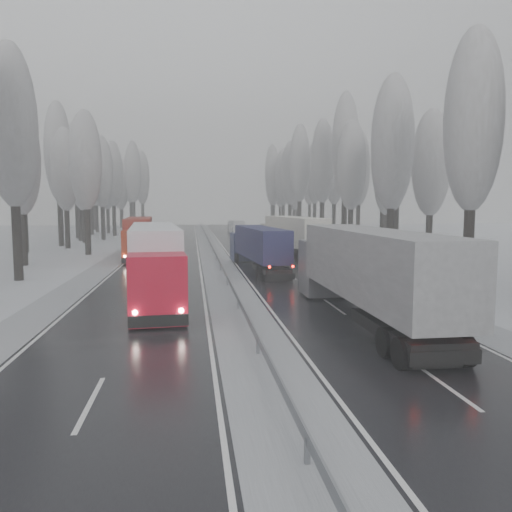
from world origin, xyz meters
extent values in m
plane|color=silver|center=(0.00, 0.00, 0.00)|extent=(260.00, 260.00, 0.00)
cube|color=black|center=(5.25, 30.00, 0.01)|extent=(7.50, 200.00, 0.03)
cube|color=black|center=(-5.25, 30.00, 0.01)|extent=(7.50, 200.00, 0.03)
cube|color=#A9ADB2|center=(0.00, 30.00, 0.02)|extent=(3.00, 200.00, 0.04)
cube|color=#A9ADB2|center=(10.20, 30.00, 0.02)|extent=(2.40, 200.00, 0.04)
cube|color=#A9ADB2|center=(-10.20, 30.00, 0.02)|extent=(2.40, 200.00, 0.04)
cube|color=slate|center=(0.00, 30.00, 0.60)|extent=(0.06, 200.00, 0.32)
cube|color=slate|center=(0.00, -4.00, 0.30)|extent=(0.12, 0.12, 0.60)
cube|color=slate|center=(0.00, 28.00, 0.30)|extent=(0.12, 0.12, 0.60)
cube|color=slate|center=(0.00, 60.00, 0.30)|extent=(0.12, 0.12, 0.60)
cylinder|color=black|center=(15.04, 15.67, 2.80)|extent=(0.68, 0.68, 5.60)
ellipsoid|color=gray|center=(15.04, 15.67, 10.80)|extent=(3.60, 3.60, 11.45)
cylinder|color=black|center=(14.51, 27.03, 2.81)|extent=(0.68, 0.68, 5.62)
ellipsoid|color=gray|center=(14.51, 27.03, 10.84)|extent=(3.60, 3.60, 11.48)
cylinder|color=black|center=(20.02, 31.03, 2.47)|extent=(0.64, 0.64, 4.94)
ellipsoid|color=gray|center=(20.02, 31.03, 9.53)|extent=(3.60, 3.60, 10.09)
cylinder|color=black|center=(17.90, 35.17, 2.66)|extent=(0.66, 0.66, 5.32)
ellipsoid|color=gray|center=(17.90, 35.17, 10.27)|extent=(3.60, 3.60, 10.88)
cylinder|color=black|center=(20.12, 39.17, 3.16)|extent=(0.72, 0.72, 6.31)
ellipsoid|color=gray|center=(20.12, 39.17, 12.17)|extent=(3.60, 3.60, 12.90)
cylinder|color=black|center=(17.02, 45.60, 2.69)|extent=(0.67, 0.67, 5.38)
ellipsoid|color=gray|center=(17.02, 45.60, 10.37)|extent=(3.60, 3.60, 10.98)
cylinder|color=black|center=(23.31, 49.60, 2.30)|extent=(0.62, 0.62, 4.59)
ellipsoid|color=gray|center=(23.31, 49.60, 8.86)|extent=(3.60, 3.60, 9.39)
cylinder|color=black|center=(17.90, 51.02, 3.47)|extent=(0.76, 0.76, 6.95)
ellipsoid|color=gray|center=(17.90, 51.02, 13.40)|extent=(3.60, 3.60, 14.19)
cylinder|color=black|center=(24.81, 55.02, 3.30)|extent=(0.74, 0.74, 6.59)
ellipsoid|color=gray|center=(24.81, 55.02, 12.71)|extent=(3.60, 3.60, 13.46)
cylinder|color=black|center=(17.56, 61.27, 3.18)|extent=(0.72, 0.72, 6.37)
ellipsoid|color=gray|center=(17.56, 61.27, 12.28)|extent=(3.60, 3.60, 13.01)
cylinder|color=black|center=(24.72, 65.27, 2.99)|extent=(0.70, 0.70, 5.97)
ellipsoid|color=gray|center=(24.72, 65.27, 11.52)|extent=(3.60, 3.60, 12.20)
cylinder|color=black|center=(16.34, 71.95, 3.33)|extent=(0.74, 0.74, 6.65)
ellipsoid|color=gray|center=(16.34, 71.95, 12.83)|extent=(3.60, 3.60, 13.59)
cylinder|color=black|center=(23.71, 75.95, 3.07)|extent=(0.71, 0.71, 6.14)
ellipsoid|color=gray|center=(23.71, 75.95, 11.84)|extent=(3.60, 3.60, 12.54)
cylinder|color=black|center=(16.56, 81.70, 3.03)|extent=(0.71, 0.71, 6.05)
ellipsoid|color=gray|center=(16.56, 81.70, 11.68)|extent=(3.60, 3.60, 12.37)
cylinder|color=black|center=(22.48, 85.70, 3.15)|extent=(0.72, 0.72, 6.30)
ellipsoid|color=gray|center=(22.48, 85.70, 12.15)|extent=(3.60, 3.60, 12.87)
cylinder|color=black|center=(16.63, 89.21, 2.94)|extent=(0.70, 0.70, 5.88)
ellipsoid|color=gray|center=(16.63, 89.21, 11.33)|extent=(3.60, 3.60, 12.00)
cylinder|color=black|center=(19.77, 93.21, 2.43)|extent=(0.64, 0.64, 4.86)
ellipsoid|color=gray|center=(19.77, 93.21, 9.37)|extent=(3.60, 3.60, 9.92)
cylinder|color=black|center=(15.73, 96.32, 2.99)|extent=(0.70, 0.70, 5.98)
ellipsoid|color=gray|center=(15.73, 96.32, 11.53)|extent=(3.60, 3.60, 12.21)
cylinder|color=black|center=(24.94, 100.32, 3.09)|extent=(0.71, 0.71, 6.19)
ellipsoid|color=gray|center=(24.94, 100.32, 11.93)|extent=(3.60, 3.60, 12.64)
cylinder|color=black|center=(17.04, 106.16, 3.43)|extent=(0.75, 0.75, 6.86)
ellipsoid|color=gray|center=(17.04, 106.16, 13.22)|extent=(3.60, 3.60, 14.01)
cylinder|color=black|center=(24.02, 110.16, 2.77)|extent=(0.68, 0.68, 5.55)
ellipsoid|color=gray|center=(24.02, 110.16, 10.70)|extent=(3.60, 3.60, 11.33)
cylinder|color=black|center=(18.73, 116.73, 3.05)|extent=(0.71, 0.71, 6.09)
ellipsoid|color=gray|center=(18.73, 116.73, 11.75)|extent=(3.60, 3.60, 12.45)
cylinder|color=black|center=(21.55, 120.73, 2.74)|extent=(0.67, 0.67, 5.49)
ellipsoid|color=gray|center=(21.55, 120.73, 10.58)|extent=(3.60, 3.60, 11.21)
cylinder|color=black|center=(-15.13, 24.57, 2.92)|extent=(0.69, 0.69, 5.83)
ellipsoid|color=gray|center=(-15.13, 24.57, 11.25)|extent=(3.60, 3.60, 11.92)
cylinder|color=black|center=(-17.75, 34.20, 2.52)|extent=(0.65, 0.65, 5.03)
ellipsoid|color=gray|center=(-17.75, 34.20, 9.70)|extent=(3.60, 3.60, 10.28)
cylinder|color=black|center=(-13.94, 43.73, 2.72)|extent=(0.67, 0.67, 5.44)
ellipsoid|color=gray|center=(-13.94, 43.73, 10.49)|extent=(3.60, 3.60, 11.11)
cylinder|color=black|center=(-21.85, 47.73, 2.86)|extent=(0.69, 0.69, 5.72)
ellipsoid|color=gray|center=(-21.85, 47.73, 11.04)|extent=(3.60, 3.60, 11.69)
cylinder|color=black|center=(-18.26, 52.71, 2.61)|extent=(0.66, 0.66, 5.23)
ellipsoid|color=gray|center=(-18.26, 52.71, 10.08)|extent=(3.60, 3.60, 10.68)
cylinder|color=black|center=(-20.05, 56.71, 3.30)|extent=(0.74, 0.74, 6.60)
ellipsoid|color=gray|center=(-20.05, 56.71, 12.74)|extent=(3.60, 3.60, 13.49)
cylinder|color=black|center=(-18.16, 62.35, 2.58)|extent=(0.65, 0.65, 5.16)
ellipsoid|color=gray|center=(-18.16, 62.35, 9.95)|extent=(3.60, 3.60, 10.54)
cylinder|color=black|center=(-19.54, 66.35, 2.90)|extent=(0.69, 0.69, 5.79)
ellipsoid|color=gray|center=(-19.54, 66.35, 11.18)|extent=(3.60, 3.60, 11.84)
cylinder|color=black|center=(-16.58, 69.11, 2.82)|extent=(0.68, 0.68, 5.64)
ellipsoid|color=gray|center=(-16.58, 69.11, 10.89)|extent=(3.60, 3.60, 11.53)
cylinder|color=black|center=(-21.42, 73.11, 3.28)|extent=(0.73, 0.73, 6.56)
ellipsoid|color=gray|center=(-21.42, 73.11, 12.65)|extent=(3.60, 3.60, 13.40)
cylinder|color=black|center=(-16.33, 79.19, 2.90)|extent=(0.69, 0.69, 5.79)
ellipsoid|color=gray|center=(-16.33, 79.19, 11.17)|extent=(3.60, 3.60, 11.84)
cylinder|color=black|center=(-21.09, 83.19, 3.32)|extent=(0.74, 0.74, 6.65)
ellipsoid|color=gray|center=(-21.09, 83.19, 12.82)|extent=(3.60, 3.60, 13.58)
cylinder|color=black|center=(-18.93, 88.54, 2.56)|extent=(0.65, 0.65, 5.12)
ellipsoid|color=gray|center=(-18.93, 88.54, 9.88)|extent=(3.60, 3.60, 10.46)
cylinder|color=black|center=(-21.82, 92.54, 2.92)|extent=(0.69, 0.69, 5.84)
ellipsoid|color=gray|center=(-21.82, 92.54, 11.26)|extent=(3.60, 3.60, 11.92)
cylinder|color=black|center=(-15.07, 99.33, 3.34)|extent=(0.74, 0.74, 6.67)
ellipsoid|color=gray|center=(-15.07, 99.33, 12.87)|extent=(3.60, 3.60, 13.63)
cylinder|color=black|center=(-24.20, 103.33, 3.15)|extent=(0.72, 0.72, 6.31)
ellipsoid|color=gray|center=(-24.20, 103.33, 12.16)|extent=(3.60, 3.60, 12.88)
cylinder|color=black|center=(-14.05, 108.72, 3.14)|extent=(0.72, 0.72, 6.29)
ellipsoid|color=gray|center=(-14.05, 108.72, 12.12)|extent=(3.60, 3.60, 12.84)
cylinder|color=black|center=(-19.66, 112.72, 2.43)|extent=(0.64, 0.64, 4.86)
ellipsoid|color=gray|center=(-19.66, 112.72, 9.36)|extent=(3.60, 3.60, 9.92)
cylinder|color=black|center=(-17.56, 115.31, 3.31)|extent=(0.74, 0.74, 6.63)
ellipsoid|color=gray|center=(-17.56, 115.31, 12.78)|extent=(3.60, 3.60, 13.54)
cylinder|color=black|center=(-20.33, 119.31, 2.89)|extent=(0.69, 0.69, 5.79)
ellipsoid|color=gray|center=(-20.33, 119.31, 11.16)|extent=(3.60, 3.60, 11.82)
cube|color=#56575C|center=(5.60, 15.76, 1.78)|extent=(2.71, 2.82, 3.23)
cube|color=black|center=(5.59, 17.10, 2.53)|extent=(2.48, 0.13, 1.08)
cube|color=black|center=(5.59, 17.21, 0.48)|extent=(2.69, 0.18, 0.54)
cube|color=slate|center=(5.66, 7.36, 2.91)|extent=(2.86, 14.02, 3.01)
cube|color=black|center=(5.72, 0.31, 0.59)|extent=(2.48, 0.15, 0.48)
cube|color=black|center=(5.69, 3.49, 0.81)|extent=(2.42, 5.94, 0.48)
cube|color=black|center=(5.71, 0.90, 0.38)|extent=(2.48, 0.08, 0.65)
cylinder|color=black|center=(4.47, 14.89, 0.56)|extent=(0.39, 1.12, 1.12)
cylinder|color=black|center=(6.73, 14.91, 0.56)|extent=(0.39, 1.12, 1.12)
cylinder|color=black|center=(4.57, 3.05, 0.56)|extent=(0.39, 1.12, 1.12)
cylinder|color=black|center=(6.83, 3.06, 0.56)|extent=(0.39, 1.12, 1.12)
cylinder|color=black|center=(4.58, 1.65, 0.56)|extent=(0.39, 1.12, 1.12)
cylinder|color=black|center=(6.84, 1.67, 0.56)|extent=(0.39, 1.12, 1.12)
sphere|color=#FF0C05|center=(4.70, 0.23, 1.45)|extent=(0.22, 0.22, 0.22)
sphere|color=#FF0C05|center=(6.74, 0.24, 1.45)|extent=(0.22, 0.22, 0.22)
sphere|color=white|center=(4.56, 17.24, 0.92)|extent=(0.24, 0.24, 0.24)
sphere|color=white|center=(6.61, 17.25, 0.92)|extent=(0.24, 0.24, 0.24)
cube|color=navy|center=(2.68, 34.15, 1.48)|extent=(2.43, 2.52, 2.69)
cube|color=black|center=(2.59, 35.27, 2.11)|extent=(2.07, 0.26, 0.90)
cube|color=black|center=(2.58, 35.36, 0.40)|extent=(2.25, 0.32, 0.45)
cube|color=#16173E|center=(3.27, 27.17, 2.42)|extent=(3.27, 11.83, 2.51)
cube|color=black|center=(3.77, 21.31, 0.49)|extent=(2.07, 0.28, 0.40)
cube|color=black|center=(3.55, 23.95, 0.67)|extent=(2.39, 5.09, 0.40)
cube|color=black|center=(3.73, 21.80, 0.31)|extent=(2.06, 0.23, 0.54)
cylinder|color=black|center=(1.80, 33.36, 0.47)|extent=(0.39, 0.96, 0.93)
cylinder|color=black|center=(3.68, 33.52, 0.47)|extent=(0.39, 0.96, 0.93)
cylinder|color=black|center=(2.64, 23.51, 0.47)|extent=(0.39, 0.96, 0.93)
cylinder|color=black|center=(4.52, 23.67, 0.47)|extent=(0.39, 0.96, 0.93)
cylinder|color=black|center=(2.74, 22.35, 0.47)|extent=(0.39, 0.96, 0.93)
cylinder|color=black|center=(4.61, 22.51, 0.47)|extent=(0.39, 0.96, 0.93)
sphere|color=#FF0C05|center=(2.93, 21.18, 1.21)|extent=(0.18, 0.18, 0.18)
sphere|color=#FF0C05|center=(4.63, 21.32, 1.21)|extent=(0.18, 0.18, 0.18)
sphere|color=white|center=(1.73, 35.31, 0.76)|extent=(0.20, 0.20, 0.20)
sphere|color=white|center=(3.43, 35.46, 0.76)|extent=(0.20, 0.20, 0.20)
cube|color=#9D9A8B|center=(7.36, 45.66, 1.73)|extent=(2.93, 3.03, 3.15)
cube|color=black|center=(7.20, 46.96, 2.47)|extent=(2.41, 0.40, 1.05)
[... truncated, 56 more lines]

